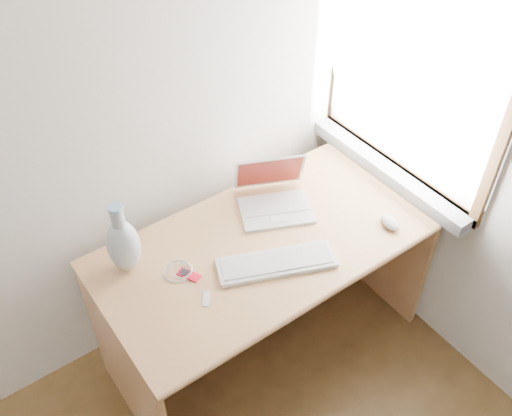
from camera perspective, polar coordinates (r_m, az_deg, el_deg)
window at (r=2.47m, az=14.92°, el=12.84°), size 0.11×0.99×1.10m
desk at (r=2.57m, az=-0.09°, el=-5.41°), size 1.43×0.72×0.76m
laptop at (r=2.48m, az=1.44°, el=0.97°), size 0.37×0.37×0.21m
external_keyboard at (r=2.26m, az=2.06°, el=-5.50°), size 0.49×0.31×0.02m
mouse at (r=2.48m, az=13.28°, el=-1.39°), size 0.08×0.11×0.04m
ipod at (r=2.25m, az=-6.75°, el=-6.66°), size 0.08×0.10×0.01m
cable_coil at (r=2.27m, az=-7.84°, el=-6.26°), size 0.15×0.15×0.01m
remote at (r=2.17m, az=-5.01°, el=-9.01°), size 0.06×0.07×0.01m
vase at (r=2.23m, az=-13.12°, el=-3.50°), size 0.13×0.13×0.33m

